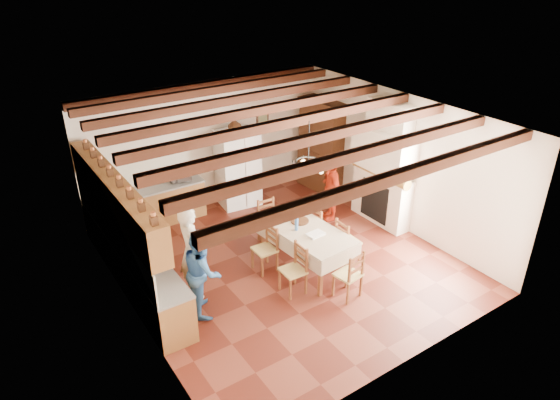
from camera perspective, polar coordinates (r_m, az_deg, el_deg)
The scene contains 31 objects.
floor at distance 10.10m, azimuth 0.48°, elevation -7.17°, with size 6.00×6.50×0.02m, color #4A180F.
ceiling at distance 8.77m, azimuth 0.56°, elevation 9.38°, with size 6.00×6.50×0.02m, color white.
wall_back at distance 11.95m, azimuth -8.40°, elevation 6.31°, with size 6.00×0.02×3.00m, color silver.
wall_front at distance 7.27m, azimuth 15.37°, elevation -9.06°, with size 6.00×0.02×3.00m, color silver.
wall_left at distance 8.23m, azimuth -17.11°, elevation -4.74°, with size 0.02×6.50×3.00m, color silver.
wall_right at distance 11.17m, azimuth 13.41°, elevation 4.35°, with size 0.02×6.50×3.00m, color silver.
ceiling_beams at distance 8.80m, azimuth 0.56°, elevation 8.76°, with size 6.00×6.30×0.16m, color #381D12, non-canonical shape.
lower_cabinets_left at distance 9.72m, azimuth -16.50°, elevation -6.84°, with size 0.60×4.30×0.86m, color brown.
lower_cabinets_back at distance 11.59m, azimuth -14.23°, elevation -0.74°, with size 2.30×0.60×0.86m, color brown.
countertop_left at distance 9.49m, azimuth -16.85°, elevation -4.58°, with size 0.62×4.30×0.04m, color slate.
countertop_back at distance 11.39m, azimuth -14.48°, elevation 1.26°, with size 2.34×0.62×0.04m, color slate.
backsplash_left at distance 9.27m, azimuth -18.77°, elevation -3.37°, with size 0.03×4.30×0.60m, color silver.
backsplash_back at distance 11.51m, azimuth -15.17°, elevation 3.21°, with size 2.30×0.03×0.60m, color silver.
upper_cabinets at distance 9.01m, azimuth -18.41°, elevation 0.48°, with size 0.35×4.20×0.70m, color brown.
fireplace at distance 11.13m, azimuth 11.58°, elevation 3.92°, with size 0.56×1.60×2.80m, color silver, non-canonical shape.
wall_picture at distance 12.50m, azimuth -2.01°, elevation 9.24°, with size 0.34×0.03×0.42m, color black.
refrigerator at distance 11.99m, azimuth -4.86°, elevation 3.65°, with size 0.93×0.76×1.85m, color white.
hutch at distance 12.71m, azimuth 4.79°, elevation 6.21°, with size 0.54×1.29×2.34m, color #351B12, non-canonical shape.
dining_table at distance 9.58m, azimuth 3.01°, elevation -3.83°, with size 1.14×2.01×0.84m.
chandelier at distance 8.91m, azimuth 3.24°, elevation 4.42°, with size 0.47×0.47×0.03m, color black.
chair_left_near at distance 9.04m, azimuth 1.48°, elevation -7.99°, with size 0.42×0.40×0.96m, color brown, non-canonical shape.
chair_left_far at distance 9.63m, azimuth -1.78°, elevation -5.58°, with size 0.42×0.40×0.96m, color brown, non-canonical shape.
chair_right_near at distance 9.96m, azimuth 7.78°, elevation -4.65°, with size 0.42×0.40×0.96m, color brown, non-canonical shape.
chair_right_far at distance 10.40m, azimuth 4.42°, elevation -2.99°, with size 0.42×0.40×0.96m, color brown, non-canonical shape.
chair_end_near at distance 9.03m, azimuth 7.79°, elevation -8.34°, with size 0.42×0.40×0.96m, color brown, non-canonical shape.
chair_end_far at distance 10.53m, azimuth -1.16°, elevation -2.50°, with size 0.42×0.40×0.96m, color brown, non-canonical shape.
person_man at distance 8.90m, azimuth -10.06°, elevation -5.91°, with size 0.65×0.43×1.79m, color white.
person_woman_blue at distance 8.57m, azimuth -8.82°, elevation -8.04°, with size 0.77×0.60×1.58m, color #3468AA.
person_woman_red at distance 11.38m, azimuth 5.83°, elevation 1.22°, with size 0.86×0.36×1.48m, color red.
microwave at distance 11.54m, azimuth -11.37°, elevation 2.80°, with size 0.48×0.33×0.27m, color silver.
fridge_vase at distance 11.59m, azimuth -5.22°, elevation 8.55°, with size 0.31×0.31×0.32m, color #351B12.
Camera 1 is at (-4.73, -6.88, 5.67)m, focal length 32.00 mm.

